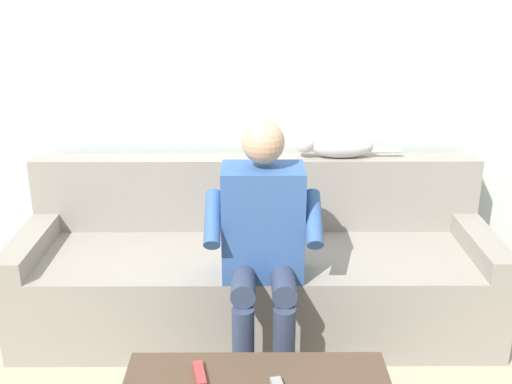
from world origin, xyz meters
TOP-DOWN VIEW (x-y plane):
  - back_wall at (0.00, -0.59)m, footprint 5.56×0.06m
  - couch at (0.00, -0.13)m, footprint 2.46×0.79m
  - person_solo_seated at (-0.03, 0.25)m, footprint 0.53×0.50m
  - cat_on_backrest at (-0.43, -0.39)m, footprint 0.58×0.14m
  - remote_red at (0.21, 0.93)m, footprint 0.06×0.14m

SIDE VIEW (x-z plane):
  - couch at x=0.00m, z-range -0.13..0.72m
  - remote_red at x=0.21m, z-range 0.40..0.42m
  - person_solo_seated at x=-0.03m, z-range 0.08..1.27m
  - cat_on_backrest at x=-0.43m, z-range 0.85..0.99m
  - back_wall at x=0.00m, z-range 0.00..2.46m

